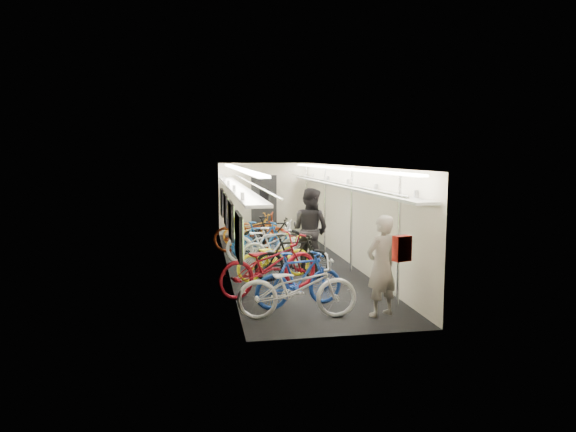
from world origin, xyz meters
name	(u,v)px	position (x,y,z in m)	size (l,w,h in m)	color
train_car_shell	(270,195)	(-0.36, 0.71, 1.66)	(10.00, 10.00, 10.00)	black
bicycle_0	(297,288)	(-0.58, -4.07, 0.51)	(0.68, 1.95, 1.03)	silver
bicycle_1	(299,279)	(-0.43, -3.45, 0.50)	(0.47, 1.66, 0.99)	navy
bicycle_2	(269,264)	(-0.84, -2.50, 0.57)	(0.76, 2.19, 1.15)	maroon
bicycle_3	(293,257)	(-0.19, -1.52, 0.50)	(0.47, 1.67, 1.00)	black
bicycle_4	(274,258)	(-0.56, -1.32, 0.47)	(0.62, 1.77, 0.93)	yellow
bicycle_5	(275,247)	(-0.39, -0.22, 0.49)	(0.46, 1.63, 0.98)	silver
bicycle_6	(267,242)	(-0.52, 0.18, 0.54)	(0.72, 2.06, 1.08)	silver
bicycle_7	(261,239)	(-0.56, 1.04, 0.48)	(0.45, 1.60, 0.96)	#19519A
bicycle_8	(251,233)	(-0.74, 1.79, 0.55)	(0.73, 2.10, 1.10)	maroon
bicycle_9	(273,235)	(-0.20, 1.47, 0.52)	(0.48, 1.72, 1.03)	black
bicycle_10	(252,229)	(-0.61, 3.04, 0.46)	(0.61, 1.76, 0.92)	orange
passenger_near	(381,266)	(0.81, -4.17, 0.84)	(0.61, 0.40, 1.68)	gray
passenger_mid	(310,230)	(0.35, -0.72, 0.96)	(0.93, 0.73, 1.92)	black
backpack	(402,248)	(0.82, -4.98, 1.28)	(0.26, 0.14, 0.38)	#B61B12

